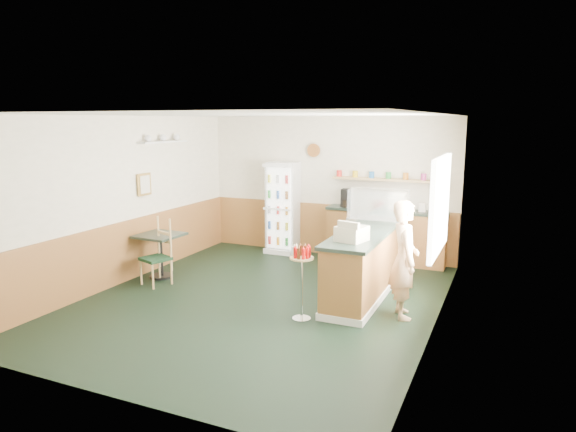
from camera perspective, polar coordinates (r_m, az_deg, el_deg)
The scene contains 13 objects.
ground at distance 7.71m, azimuth -3.09°, elevation -9.32°, with size 6.00×6.00×0.00m, color black.
room_envelope at distance 8.09m, azimuth -2.29°, elevation 2.75°, with size 5.04×6.02×2.72m.
service_counter at distance 8.08m, azimuth 9.00°, elevation -5.08°, with size 0.68×3.01×1.01m.
back_counter at distance 9.73m, azimuth 10.71°, elevation -1.94°, with size 2.24×0.42×1.69m.
drinks_fridge at distance 10.25m, azimuth -0.61°, elevation 0.93°, with size 0.60×0.52×1.81m.
display_case at distance 8.36m, azimuth 10.01°, elevation 1.11°, with size 0.92×0.48×0.53m.
cash_register at distance 7.01m, azimuth 7.10°, elevation -1.95°, with size 0.35×0.37×0.20m, color beige.
shopkeeper at distance 7.03m, azimuth 12.79°, elevation -4.74°, with size 0.53×0.38×1.60m, color tan.
condiment_stand at distance 6.79m, azimuth 1.53°, elevation -5.97°, with size 0.32×0.32×1.00m.
newspaper_rack at distance 8.10m, azimuth 6.43°, elevation -4.78°, with size 0.09×0.44×0.52m.
cafe_table at distance 8.90m, azimuth -14.03°, elevation -3.37°, with size 0.72×0.72×0.75m.
cafe_chair at distance 8.59m, azimuth -14.18°, elevation -3.62°, with size 0.51×0.52×1.08m.
dog_doorstop at distance 7.93m, azimuth 4.44°, elevation -7.87°, with size 0.21×0.27×0.25m.
Camera 1 is at (3.30, -6.46, 2.62)m, focal length 32.00 mm.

